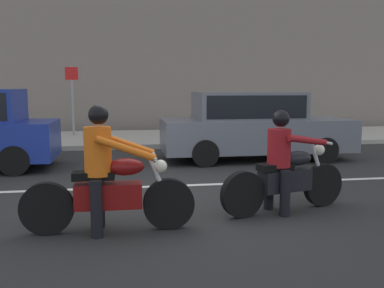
{
  "coord_description": "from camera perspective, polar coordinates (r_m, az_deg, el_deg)",
  "views": [
    {
      "loc": [
        -0.62,
        -6.9,
        1.84
      ],
      "look_at": [
        0.42,
        -0.37,
        0.96
      ],
      "focal_mm": 39.92,
      "sensor_mm": 36.0,
      "label": 1
    }
  ],
  "objects": [
    {
      "name": "ground_plane",
      "position": [
        7.17,
        -3.84,
        -7.32
      ],
      "size": [
        80.0,
        80.0,
        0.0
      ],
      "primitive_type": "plane",
      "color": "#262626"
    },
    {
      "name": "sidewalk_slab",
      "position": [
        15.02,
        -6.66,
        0.77
      ],
      "size": [
        40.0,
        4.4,
        0.14
      ],
      "primitive_type": "cube",
      "color": "#A8A399",
      "rests_on": "ground_plane"
    },
    {
      "name": "lane_marking_stripe",
      "position": [
        8.05,
        -3.38,
        -5.62
      ],
      "size": [
        18.0,
        0.14,
        0.01
      ],
      "primitive_type": "cube",
      "color": "silver",
      "rests_on": "ground_plane"
    },
    {
      "name": "motorcycle_with_rider_crimson",
      "position": [
        6.46,
        12.24,
        -3.45
      ],
      "size": [
        2.08,
        0.83,
        1.52
      ],
      "color": "black",
      "rests_on": "ground_plane"
    },
    {
      "name": "motorcycle_with_rider_orange_stripe",
      "position": [
        5.53,
        -11.25,
        -4.92
      ],
      "size": [
        2.2,
        0.7,
        1.63
      ],
      "color": "black",
      "rests_on": "ground_plane"
    },
    {
      "name": "parked_sedan_slate_gray",
      "position": [
        10.96,
        8.14,
        2.52
      ],
      "size": [
        4.79,
        1.82,
        1.72
      ],
      "color": "slate",
      "rests_on": "ground_plane"
    },
    {
      "name": "street_sign_post",
      "position": [
        15.62,
        -15.69,
        6.49
      ],
      "size": [
        0.44,
        0.08,
        2.42
      ],
      "color": "gray",
      "rests_on": "sidewalk_slab"
    }
  ]
}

